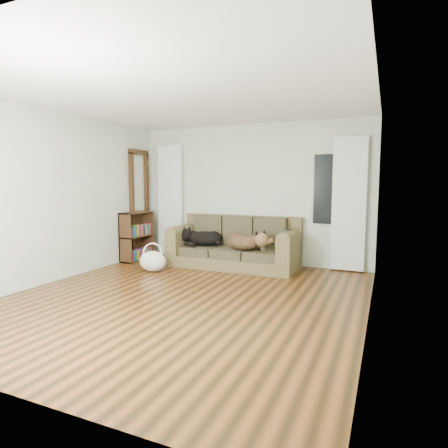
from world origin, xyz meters
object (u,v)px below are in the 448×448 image
at_px(sofa, 233,242).
at_px(tote_bag, 153,262).
at_px(dog_black_lab, 203,238).
at_px(bookshelf, 137,235).
at_px(dog_shepherd, 246,242).

xyz_separation_m(sofa, tote_bag, (-1.12, -0.89, -0.29)).
distance_m(sofa, dog_black_lab, 0.61).
bearing_deg(bookshelf, sofa, 3.18).
height_order(sofa, tote_bag, sofa).
bearing_deg(sofa, tote_bag, -141.33).
bearing_deg(dog_shepherd, tote_bag, 64.87).
bearing_deg(dog_black_lab, dog_shepherd, -8.31).
relative_size(dog_black_lab, tote_bag, 1.36).
bearing_deg(sofa, bookshelf, -174.56).
height_order(sofa, dog_black_lab, sofa).
xyz_separation_m(sofa, dog_black_lab, (-0.61, -0.01, 0.03)).
distance_m(sofa, bookshelf, 1.97).
bearing_deg(tote_bag, dog_black_lab, 60.02).
relative_size(tote_bag, bookshelf, 0.51).
xyz_separation_m(dog_shepherd, bookshelf, (-2.25, -0.08, 0.01)).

